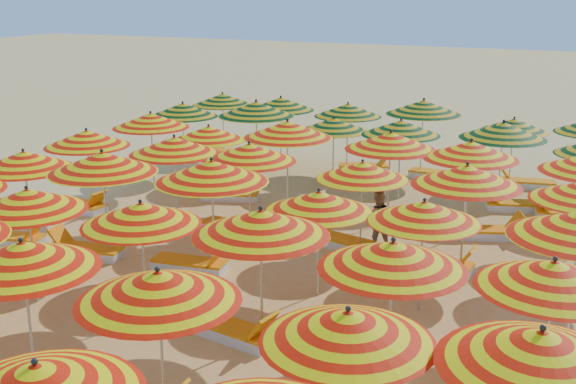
% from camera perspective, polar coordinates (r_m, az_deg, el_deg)
% --- Properties ---
extents(ground, '(120.00, 120.00, 0.00)m').
position_cam_1_polar(ground, '(16.93, -0.70, -5.64)').
color(ground, '#F0BC6B').
rests_on(ground, ground).
extents(umbrella_3, '(2.65, 2.65, 2.48)m').
position_cam_1_polar(umbrella_3, '(8.44, -19.23, -14.06)').
color(umbrella_3, silver).
rests_on(umbrella_3, ground).
extents(umbrella_8, '(2.72, 2.72, 2.54)m').
position_cam_1_polar(umbrella_8, '(11.94, -20.26, -4.76)').
color(umbrella_8, silver).
rests_on(umbrella_8, ground).
extents(umbrella_9, '(3.01, 3.01, 2.51)m').
position_cam_1_polar(umbrella_9, '(10.36, -10.22, -7.36)').
color(umbrella_9, silver).
rests_on(umbrella_9, ground).
extents(umbrella_10, '(2.92, 2.92, 2.42)m').
position_cam_1_polar(umbrella_10, '(9.29, 4.74, -10.58)').
color(umbrella_10, silver).
rests_on(umbrella_10, ground).
extents(umbrella_11, '(2.79, 2.79, 2.56)m').
position_cam_1_polar(umbrella_11, '(8.97, 19.34, -11.63)').
color(umbrella_11, silver).
rests_on(umbrella_11, ground).
extents(umbrella_13, '(3.05, 3.05, 2.48)m').
position_cam_1_polar(umbrella_13, '(15.12, -19.90, -0.61)').
color(umbrella_13, silver).
rests_on(umbrella_13, ground).
extents(umbrella_14, '(3.02, 3.02, 2.42)m').
position_cam_1_polar(umbrella_14, '(13.82, -11.55, -1.72)').
color(umbrella_14, silver).
rests_on(umbrella_14, ground).
extents(umbrella_15, '(3.04, 3.04, 2.59)m').
position_cam_1_polar(umbrella_15, '(12.56, -2.16, -2.46)').
color(umbrella_15, silver).
rests_on(umbrella_15, ground).
extents(umbrella_16, '(2.63, 2.63, 2.51)m').
position_cam_1_polar(umbrella_16, '(11.41, 8.28, -4.98)').
color(umbrella_16, silver).
rests_on(umbrella_16, ground).
extents(umbrella_17, '(2.38, 2.38, 2.45)m').
position_cam_1_polar(umbrella_17, '(11.42, 20.24, -6.17)').
color(umbrella_17, silver).
rests_on(umbrella_17, ground).
extents(umbrella_18, '(2.42, 2.42, 2.48)m').
position_cam_1_polar(umbrella_18, '(18.53, -20.14, 2.37)').
color(umbrella_18, silver).
rests_on(umbrella_18, ground).
extents(umbrella_19, '(3.04, 3.04, 2.67)m').
position_cam_1_polar(umbrella_19, '(17.01, -14.46, 2.27)').
color(umbrella_19, silver).
rests_on(umbrella_19, ground).
extents(umbrella_20, '(3.30, 3.30, 2.66)m').
position_cam_1_polar(umbrella_20, '(15.82, -6.05, 1.64)').
color(umbrella_20, silver).
rests_on(umbrella_20, ground).
extents(umbrella_21, '(2.82, 2.82, 2.32)m').
position_cam_1_polar(umbrella_21, '(14.60, 2.44, -0.76)').
color(umbrella_21, silver).
rests_on(umbrella_21, ground).
extents(umbrella_22, '(2.64, 2.64, 2.34)m').
position_cam_1_polar(umbrella_22, '(14.12, 10.70, -1.55)').
color(umbrella_22, silver).
rests_on(umbrella_22, ground).
extents(umbrella_24, '(3.01, 3.01, 2.48)m').
position_cam_1_polar(umbrella_24, '(20.63, -15.62, 4.10)').
color(umbrella_24, silver).
rests_on(umbrella_24, ground).
extents(umbrella_25, '(2.99, 2.99, 2.52)m').
position_cam_1_polar(umbrella_25, '(19.05, -8.96, 3.64)').
color(umbrella_25, silver).
rests_on(umbrella_25, ground).
extents(umbrella_26, '(2.93, 2.93, 2.52)m').
position_cam_1_polar(umbrella_26, '(18.08, -3.09, 3.13)').
color(umbrella_26, silver).
rests_on(umbrella_26, ground).
extents(umbrella_27, '(2.74, 2.74, 2.33)m').
position_cam_1_polar(umbrella_27, '(17.05, 5.90, 1.69)').
color(umbrella_27, silver).
rests_on(umbrella_27, ground).
extents(umbrella_28, '(2.78, 2.78, 2.57)m').
position_cam_1_polar(umbrella_28, '(16.18, 13.95, 1.28)').
color(umbrella_28, silver).
rests_on(umbrella_28, ground).
extents(umbrella_30, '(2.60, 2.60, 2.51)m').
position_cam_1_polar(umbrella_30, '(22.75, -10.79, 5.58)').
color(umbrella_30, silver).
rests_on(umbrella_30, ground).
extents(umbrella_31, '(2.85, 2.85, 2.32)m').
position_cam_1_polar(umbrella_31, '(21.36, -6.29, 4.63)').
color(umbrella_31, silver).
rests_on(umbrella_31, ground).
extents(umbrella_32, '(2.84, 2.84, 2.68)m').
position_cam_1_polar(umbrella_32, '(20.19, -0.04, 4.95)').
color(umbrella_32, silver).
rests_on(umbrella_32, ground).
extents(umbrella_33, '(3.24, 3.24, 2.59)m').
position_cam_1_polar(umbrella_33, '(19.30, 8.11, 4.02)').
color(umbrella_33, silver).
rests_on(umbrella_33, ground).
extents(umbrella_34, '(2.81, 2.81, 2.56)m').
position_cam_1_polar(umbrella_34, '(18.74, 14.25, 3.23)').
color(umbrella_34, silver).
rests_on(umbrella_34, ground).
extents(umbrella_36, '(3.02, 3.02, 2.50)m').
position_cam_1_polar(umbrella_36, '(24.56, -8.31, 6.44)').
color(umbrella_36, silver).
rests_on(umbrella_36, ground).
extents(umbrella_37, '(3.34, 3.34, 2.68)m').
position_cam_1_polar(umbrella_37, '(23.56, -2.53, 6.57)').
color(umbrella_37, silver).
rests_on(umbrella_37, ground).
extents(umbrella_38, '(2.79, 2.79, 2.32)m').
position_cam_1_polar(umbrella_38, '(22.63, 3.63, 5.34)').
color(umbrella_38, silver).
rests_on(umbrella_38, ground).
extents(umbrella_39, '(3.09, 3.09, 2.48)m').
position_cam_1_polar(umbrella_39, '(21.61, 8.91, 5.05)').
color(umbrella_39, silver).
rests_on(umbrella_39, ground).
extents(umbrella_40, '(3.06, 3.06, 2.60)m').
position_cam_1_polar(umbrella_40, '(21.28, 16.64, 4.68)').
color(umbrella_40, silver).
rests_on(umbrella_40, ground).
extents(umbrella_42, '(2.33, 2.33, 2.41)m').
position_cam_1_polar(umbrella_42, '(27.14, -5.20, 7.29)').
color(umbrella_42, silver).
rests_on(umbrella_42, ground).
extents(umbrella_43, '(2.95, 2.95, 2.50)m').
position_cam_1_polar(umbrella_43, '(25.56, -0.57, 6.99)').
color(umbrella_43, silver).
rests_on(umbrella_43, ground).
extents(umbrella_44, '(2.88, 2.88, 2.43)m').
position_cam_1_polar(umbrella_44, '(24.70, 4.76, 6.47)').
color(umbrella_44, silver).
rests_on(umbrella_44, ground).
extents(umbrella_45, '(2.65, 2.65, 2.66)m').
position_cam_1_polar(umbrella_45, '(24.38, 10.66, 6.59)').
color(umbrella_45, silver).
rests_on(umbrella_45, ground).
extents(umbrella_46, '(2.46, 2.46, 2.31)m').
position_cam_1_polar(umbrella_46, '(23.63, 17.41, 5.07)').
color(umbrella_46, silver).
rests_on(umbrella_46, ground).
extents(lounger_9, '(1.81, 0.88, 0.69)m').
position_cam_1_polar(lounger_9, '(13.51, -4.25, -10.92)').
color(lounger_9, white).
rests_on(lounger_9, ground).
extents(lounger_10, '(1.80, 0.82, 0.69)m').
position_cam_1_polar(lounger_10, '(12.34, 4.95, -13.75)').
color(lounger_10, white).
rests_on(lounger_10, ground).
extents(lounger_12, '(1.81, 0.91, 0.69)m').
position_cam_1_polar(lounger_12, '(19.31, -20.99, -3.47)').
color(lounger_12, white).
rests_on(lounger_12, ground).
extents(lounger_13, '(1.80, 0.84, 0.69)m').
position_cam_1_polar(lounger_13, '(17.94, -15.69, -4.47)').
color(lounger_13, white).
rests_on(lounger_13, ground).
extents(lounger_14, '(1.79, 0.80, 0.69)m').
position_cam_1_polar(lounger_14, '(16.61, -7.64, -5.67)').
color(lounger_14, white).
rests_on(lounger_14, ground).
extents(lounger_15, '(1.78, 0.76, 0.69)m').
position_cam_1_polar(lounger_15, '(21.51, -16.08, -1.05)').
color(lounger_15, white).
rests_on(lounger_15, ground).
extents(lounger_16, '(1.78, 0.75, 0.69)m').
position_cam_1_polar(lounger_16, '(18.93, -4.25, -2.78)').
color(lounger_16, white).
rests_on(lounger_16, ground).
extents(lounger_17, '(1.82, 0.96, 0.69)m').
position_cam_1_polar(lounger_17, '(17.95, 4.09, -3.87)').
color(lounger_17, white).
rests_on(lounger_17, ground).
extents(lounger_18, '(1.76, 0.68, 0.69)m').
position_cam_1_polar(lounger_18, '(16.78, 11.67, -5.64)').
color(lounger_18, white).
rests_on(lounger_18, ground).
extents(lounger_19, '(1.83, 1.11, 0.69)m').
position_cam_1_polar(lounger_19, '(21.75, -4.72, -0.26)').
color(lounger_19, white).
rests_on(lounger_19, ground).
extents(lounger_20, '(1.83, 1.14, 0.69)m').
position_cam_1_polar(lounger_20, '(19.19, 15.54, -3.09)').
color(lounger_20, white).
rests_on(lounger_20, ground).
extents(lounger_21, '(1.83, 1.08, 0.69)m').
position_cam_1_polar(lounger_21, '(21.71, 17.50, -1.00)').
color(lounger_21, white).
rests_on(lounger_21, ground).
extents(lounger_22, '(1.82, 0.99, 0.69)m').
position_cam_1_polar(lounger_22, '(21.32, 21.12, -1.67)').
color(lounger_22, white).
rests_on(lounger_22, ground).
extents(lounger_23, '(1.82, 1.20, 0.69)m').
position_cam_1_polar(lounger_23, '(27.21, -4.02, 3.13)').
color(lounger_23, white).
rests_on(lounger_23, ground).
extents(lounger_24, '(1.82, 1.19, 0.69)m').
position_cam_1_polar(lounger_24, '(25.11, 6.08, 1.95)').
color(lounger_24, white).
rests_on(lounger_24, ground).
extents(lounger_25, '(1.74, 0.60, 0.69)m').
position_cam_1_polar(lounger_25, '(24.56, 11.67, 1.38)').
color(lounger_25, white).
rests_on(lounger_25, ground).
extents(lounger_26, '(1.81, 0.88, 0.69)m').
position_cam_1_polar(lounger_26, '(24.21, 18.28, 0.67)').
color(lounger_26, white).
rests_on(lounger_26, ground).
extents(beachgoer_b, '(0.89, 0.80, 1.48)m').
position_cam_1_polar(beachgoer_b, '(17.74, 7.09, -2.17)').
color(beachgoer_b, tan).
rests_on(beachgoer_b, ground).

